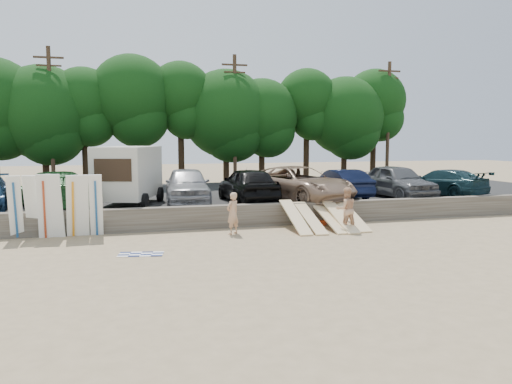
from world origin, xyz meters
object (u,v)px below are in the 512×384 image
at_px(car_3, 248,185).
at_px(cooler, 301,223).
at_px(car_2, 187,185).
at_px(car_7, 442,182).
at_px(beachgoer_b, 346,209).
at_px(car_6, 397,181).
at_px(car_5, 341,183).
at_px(beachgoer_a, 233,213).
at_px(box_trailer, 128,172).
at_px(car_1, 54,190).
at_px(car_4, 298,184).

relative_size(car_3, cooler, 13.82).
bearing_deg(car_2, car_7, 2.47).
relative_size(beachgoer_b, cooler, 4.92).
distance_m(car_6, car_7, 3.00).
bearing_deg(car_3, car_7, 177.82).
bearing_deg(car_5, car_3, 5.05).
bearing_deg(beachgoer_a, car_7, 164.54).
distance_m(car_2, car_3, 3.04).
xyz_separation_m(beachgoer_a, cooler, (3.35, 1.00, -0.71)).
bearing_deg(beachgoer_b, car_7, -142.84).
height_order(car_5, car_6, car_6).
bearing_deg(car_6, box_trailer, 173.95).
distance_m(car_2, car_7, 14.38).
relative_size(car_1, car_7, 1.16).
bearing_deg(car_2, car_5, 5.26).
height_order(beachgoer_a, cooler, beachgoer_a).
height_order(car_2, car_6, car_6).
bearing_deg(beachgoer_b, car_4, -79.67).
distance_m(car_2, cooler, 6.29).
distance_m(car_7, beachgoer_a, 13.96).
bearing_deg(car_4, beachgoer_a, -158.18).
relative_size(car_3, car_7, 1.02).
xyz_separation_m(beachgoer_a, beachgoer_b, (4.79, -0.60, 0.07)).
xyz_separation_m(car_5, beachgoer_b, (-2.44, -5.80, -0.54)).
bearing_deg(car_6, car_4, 178.95).
xyz_separation_m(car_6, car_7, (3.00, 0.18, -0.16)).
bearing_deg(car_5, beachgoer_a, 33.61).
height_order(car_3, beachgoer_a, car_3).
distance_m(car_2, beachgoer_b, 8.29).
xyz_separation_m(car_4, car_7, (8.79, 0.38, -0.15)).
height_order(car_1, cooler, car_1).
height_order(car_2, car_7, car_2).
bearing_deg(car_1, car_3, 159.08).
bearing_deg(box_trailer, car_5, 18.71).
xyz_separation_m(car_7, beachgoer_a, (-13.18, -4.56, -0.58)).
bearing_deg(box_trailer, car_1, -154.16).
relative_size(car_2, beachgoer_b, 2.82).
bearing_deg(car_7, car_2, -19.60).
xyz_separation_m(car_2, car_5, (8.41, 0.08, -0.12)).
xyz_separation_m(box_trailer, car_1, (-3.33, -0.44, -0.72)).
height_order(box_trailer, car_1, box_trailer).
distance_m(car_2, car_6, 11.39).
bearing_deg(car_7, car_1, -17.73).
bearing_deg(car_7, cooler, 2.52).
distance_m(car_6, beachgoer_b, 7.38).
relative_size(box_trailer, car_7, 0.95).
height_order(car_4, beachgoer_a, car_4).
bearing_deg(car_7, car_5, -23.53).
xyz_separation_m(car_2, car_3, (2.98, -0.60, -0.00)).
distance_m(car_7, cooler, 10.53).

